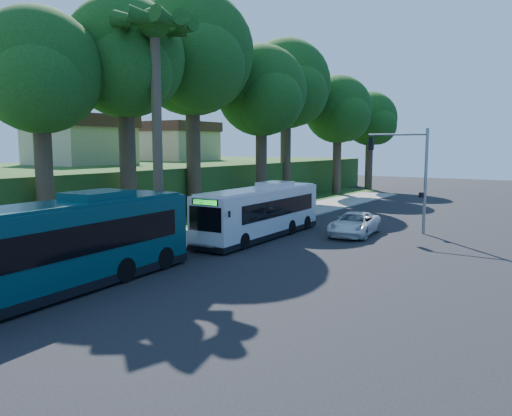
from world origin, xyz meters
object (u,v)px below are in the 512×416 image
Objects in this scene: white_bus at (261,211)px; bus_shelter at (154,216)px; teal_bus at (60,245)px; pickup at (354,224)px.

bus_shelter is at bearing -124.14° from white_bus.
bus_shelter is 9.35m from teal_bus.
white_bus is at bearing 85.25° from teal_bus.
pickup is (4.72, 4.01, -0.94)m from white_bus.
teal_bus reaches higher than white_bus.
white_bus is at bearing -146.13° from pickup.
teal_bus is at bearing -111.49° from pickup.
teal_bus is 2.48× the size of pickup.
white_bus reaches higher than bus_shelter.
bus_shelter is at bearing -137.01° from pickup.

